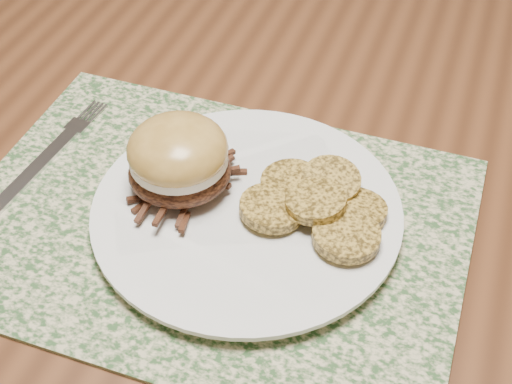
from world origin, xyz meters
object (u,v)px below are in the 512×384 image
dinner_plate (247,212)px  fork (51,153)px  dining_table (100,183)px  pork_sandwich (179,159)px

dinner_plate → fork: dinner_plate is taller
dining_table → fork: 0.10m
pork_sandwich → fork: size_ratio=0.66×
dining_table → dinner_plate: (0.20, -0.07, 0.09)m
dinner_plate → fork: 0.21m
dining_table → pork_sandwich: 0.20m
dinner_plate → pork_sandwich: 0.08m
fork → pork_sandwich: bearing=-0.3°
dining_table → fork: fork is taller
dinner_plate → fork: size_ratio=1.44×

